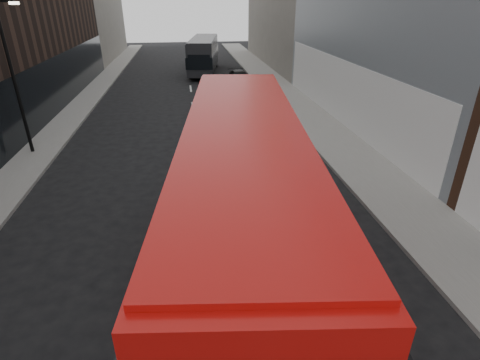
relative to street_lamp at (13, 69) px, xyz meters
name	(u,v)px	position (x,y,z in m)	size (l,w,h in m)	color
sidewalk_right	(297,105)	(15.72, 7.00, -4.11)	(3.00, 80.00, 0.15)	slate
sidewalk_left	(74,114)	(0.22, 7.00, -4.11)	(2.00, 80.00, 0.15)	slate
building_left_mid	(20,0)	(-3.28, 12.00, 2.82)	(5.00, 24.00, 14.00)	black
building_left_far	(89,3)	(-3.28, 34.00, 2.32)	(5.00, 20.00, 13.00)	#69645D
street_lamp	(13,69)	(0.00, 0.00, 0.00)	(1.06, 0.22, 7.00)	black
red_bus	(243,202)	(9.02, -11.00, -1.58)	(4.08, 11.83, 4.69)	#AC0D0A
grey_bus	(204,54)	(9.86, 21.72, -2.35)	(3.93, 10.78, 3.42)	black
car_a	(240,131)	(10.55, 0.01, -3.45)	(1.72, 4.26, 1.45)	black
car_b	(250,97)	(12.33, 7.46, -3.52)	(1.39, 3.99, 1.32)	#919499
car_c	(239,78)	(12.62, 14.87, -3.57)	(1.72, 4.23, 1.23)	black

